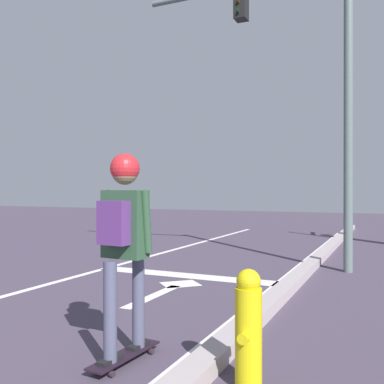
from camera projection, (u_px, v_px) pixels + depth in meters
name	position (u px, v px, depth m)	size (l,w,h in m)	color
lane_line_center	(66.00, 279.00, 7.09)	(0.12, 20.00, 0.01)	silver
lane_line_curbside	(258.00, 300.00, 5.73)	(0.12, 20.00, 0.01)	silver
stop_bar	(188.00, 276.00, 7.38)	(3.40, 0.40, 0.01)	silver
lane_arrow_stem	(153.00, 296.00, 5.95)	(0.16, 1.40, 0.01)	silver
lane_arrow_head	(180.00, 284.00, 6.72)	(0.56, 0.44, 0.01)	silver
curb_strip	(277.00, 297.00, 5.63)	(0.24, 24.00, 0.14)	#A79A9D
skateboard	(125.00, 355.00, 3.64)	(0.25, 0.81, 0.08)	black
skater	(124.00, 226.00, 3.63)	(0.47, 0.63, 1.70)	#474962
traffic_signal_mast	(302.00, 60.00, 8.03)	(4.09, 0.34, 5.80)	#536461
fire_hydrant	(248.00, 329.00, 3.17)	(0.20, 0.30, 0.88)	gold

